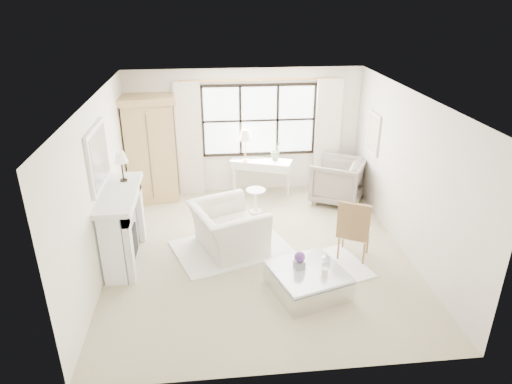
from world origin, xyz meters
TOP-DOWN VIEW (x-y plane):
  - floor at (0.00, 0.00)m, footprint 5.50×5.50m
  - ceiling at (0.00, 0.00)m, footprint 5.50×5.50m
  - wall_back at (0.00, 2.75)m, footprint 5.00×0.00m
  - wall_front at (0.00, -2.75)m, footprint 5.00×0.00m
  - wall_left at (-2.50, 0.00)m, footprint 0.00×5.50m
  - wall_right at (2.50, 0.00)m, footprint 0.00×5.50m
  - window_pane at (0.30, 2.73)m, footprint 2.40×0.02m
  - window_frame at (0.30, 2.72)m, footprint 2.50×0.04m
  - curtain_rod at (0.30, 2.67)m, footprint 3.30×0.04m
  - curtain_left at (-1.20, 2.65)m, footprint 0.55×0.10m
  - curtain_right at (1.80, 2.65)m, footprint 0.55×0.10m
  - fireplace at (-2.27, 0.00)m, footprint 0.58×1.66m
  - mirror_frame at (-2.47, 0.00)m, footprint 0.05×1.15m
  - mirror_glass at (-2.44, 0.00)m, footprint 0.02×1.00m
  - art_frame at (2.47, 1.70)m, footprint 0.04×0.62m
  - art_canvas at (2.45, 1.70)m, footprint 0.01×0.52m
  - mantel_lamp at (-2.22, 0.42)m, footprint 0.22×0.22m
  - armoire at (-2.00, 2.42)m, footprint 1.20×0.83m
  - console_table at (0.31, 2.42)m, footprint 1.38×0.87m
  - console_lamp at (-0.02, 2.42)m, footprint 0.28×0.28m
  - orchid_plant at (0.63, 2.41)m, footprint 0.29×0.26m
  - side_table at (0.11, 1.53)m, footprint 0.40×0.40m
  - rug_left at (-0.47, 0.17)m, footprint 2.24×1.90m
  - rug_right at (0.95, -0.66)m, footprint 1.68×1.45m
  - club_armchair at (-0.52, 0.17)m, footprint 1.46×1.55m
  - wingback_chair at (1.88, 1.91)m, footprint 1.38×1.37m
  - french_chair at (1.56, -0.33)m, footprint 0.65×0.65m
  - coffee_table at (0.60, -1.20)m, footprint 1.25×1.25m
  - planter_box at (0.48, -1.12)m, footprint 0.17×0.17m
  - planter_flowers at (0.48, -1.12)m, footprint 0.16×0.16m
  - pillar_candle at (0.80, -1.36)m, footprint 0.10×0.10m
  - coffee_vase at (0.91, -1.02)m, footprint 0.15×0.15m

SIDE VIEW (x-z plane):
  - floor at x=0.00m, z-range 0.00..0.00m
  - rug_right at x=0.95m, z-range 0.00..0.03m
  - rug_left at x=-0.47m, z-range 0.00..0.03m
  - coffee_table at x=0.60m, z-range -0.01..0.37m
  - french_chair at x=1.56m, z-range -0.23..0.85m
  - side_table at x=0.11m, z-range 0.08..0.58m
  - console_table at x=0.31m, z-range 0.00..0.80m
  - club_armchair at x=-0.52m, z-range 0.00..0.81m
  - planter_box at x=0.48m, z-range 0.38..0.49m
  - pillar_candle at x=0.80m, z-range 0.38..0.50m
  - coffee_vase at x=0.91m, z-range 0.38..0.53m
  - wingback_chair at x=1.88m, z-range 0.00..0.93m
  - planter_flowers at x=0.48m, z-range 0.49..0.65m
  - fireplace at x=-2.27m, z-range 0.02..1.28m
  - orchid_plant at x=0.63m, z-range 0.80..1.23m
  - armoire at x=-2.00m, z-range 0.02..2.26m
  - curtain_left at x=-1.20m, z-range 0.00..2.47m
  - curtain_right at x=1.80m, z-range 0.00..2.47m
  - wall_left at x=-2.50m, z-range -1.40..4.10m
  - wall_right at x=2.50m, z-range -1.40..4.10m
  - wall_back at x=0.00m, z-range -1.15..3.85m
  - wall_front at x=0.00m, z-range -1.15..3.85m
  - console_lamp at x=-0.02m, z-range 1.01..1.70m
  - art_frame at x=2.47m, z-range 1.14..1.96m
  - art_canvas at x=2.45m, z-range 1.19..1.91m
  - window_pane at x=0.30m, z-range 0.85..2.35m
  - window_frame at x=0.30m, z-range 0.85..2.35m
  - mantel_lamp at x=-2.22m, z-range 1.40..1.91m
  - mirror_frame at x=-2.47m, z-range 1.37..2.31m
  - mirror_glass at x=-2.44m, z-range 1.44..2.24m
  - curtain_rod at x=0.30m, z-range 2.45..2.49m
  - ceiling at x=0.00m, z-range 2.70..2.70m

